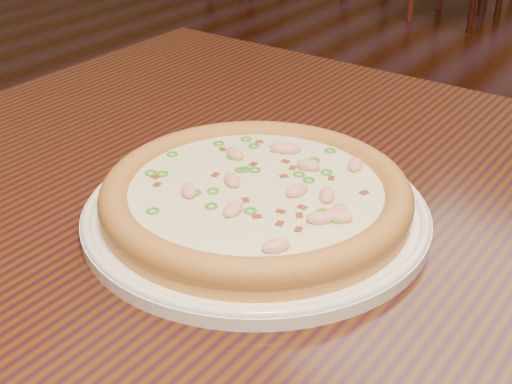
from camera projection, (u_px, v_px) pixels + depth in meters
The scene contains 3 objects.
hero_table at pixel (386, 322), 0.70m from camera, with size 1.20×0.80×0.75m.
plate at pixel (256, 212), 0.67m from camera, with size 0.32×0.32×0.02m.
pizza at pixel (256, 195), 0.66m from camera, with size 0.29×0.29×0.03m.
Camera 1 is at (0.47, -0.76, 1.10)m, focal length 50.00 mm.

